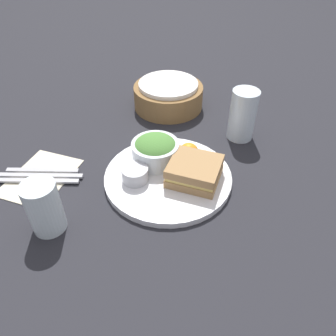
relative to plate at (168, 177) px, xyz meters
The scene contains 13 objects.
ground_plane 0.01m from the plate, ahead, with size 4.00×4.00×0.00m, color #232328.
plate is the anchor object (origin of this frame).
sandwich 0.07m from the plate, ahead, with size 0.11×0.10×0.05m.
salad_bowl 0.07m from the plate, 138.84° to the left, with size 0.11×0.11×0.07m.
dressing_cup 0.08m from the plate, 147.93° to the right, with size 0.06×0.06×0.03m, color #B7B7BC.
orange_wedge 0.08m from the plate, 66.13° to the left, with size 0.05×0.05×0.05m, color orange.
drink_glass 0.27m from the plate, 61.01° to the left, with size 0.07×0.07×0.14m, color silver.
bread_basket 0.34m from the plate, 109.02° to the left, with size 0.21×0.21×0.08m.
napkin 0.30m from the plate, 162.02° to the right, with size 0.13×0.18×0.00m, color beige.
fork 0.30m from the plate, 158.60° to the right, with size 0.19×0.01×0.01m, color #B2B2B7.
knife 0.30m from the plate, 162.02° to the right, with size 0.20×0.01×0.01m, color #B2B2B7.
spoon 0.30m from the plate, 165.45° to the right, with size 0.17×0.01×0.01m, color #B2B2B7.
water_glass 0.28m from the plate, 130.10° to the right, with size 0.07×0.07×0.11m, color silver.
Camera 1 is at (0.19, -0.53, 0.52)m, focal length 35.00 mm.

